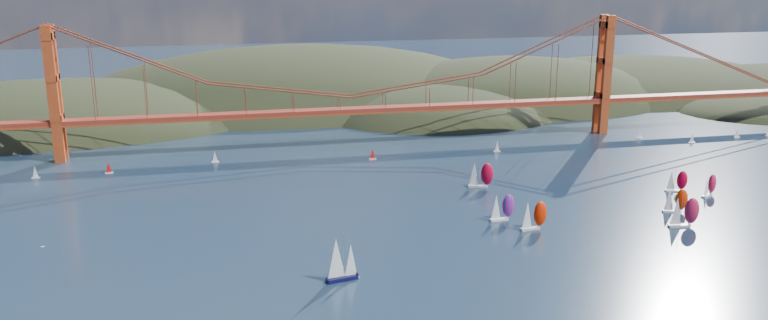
{
  "coord_description": "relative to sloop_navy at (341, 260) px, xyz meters",
  "views": [
    {
      "loc": [
        -54.87,
        -136.77,
        80.07
      ],
      "look_at": [
        -4.85,
        90.0,
        17.27
      ],
      "focal_mm": 35.0,
      "sensor_mm": 36.0,
      "label": 1
    }
  ],
  "objects": [
    {
      "name": "distant_boat_1",
      "position": [
        -97.33,
        115.88,
        -3.33
      ],
      "size": [
        3.0,
        2.0,
        4.7
      ],
      "color": "silver",
      "rests_on": "ground"
    },
    {
      "name": "distant_boat_5",
      "position": [
        177.22,
        112.06,
        -3.33
      ],
      "size": [
        3.0,
        2.0,
        4.7
      ],
      "color": "silver",
      "rests_on": "ground"
    },
    {
      "name": "distant_boat_8",
      "position": [
        86.49,
        116.27,
        -3.33
      ],
      "size": [
        3.0,
        2.0,
        4.7
      ],
      "color": "silver",
      "rests_on": "ground"
    },
    {
      "name": "distant_boat_9",
      "position": [
        31.91,
        115.16,
        -3.33
      ],
      "size": [
        3.0,
        2.0,
        4.7
      ],
      "color": "silver",
      "rests_on": "ground"
    },
    {
      "name": "racer_5",
      "position": [
        62.11,
        69.11,
        -0.88
      ],
      "size": [
        9.17,
        5.19,
        10.27
      ],
      "rotation": [
        0.0,
        0.0,
        -0.25
      ],
      "color": "silver",
      "rests_on": "ground"
    },
    {
      "name": "racer_2",
      "position": [
        114.62,
        29.27,
        -1.49
      ],
      "size": [
        8.01,
        4.36,
        8.99
      ],
      "rotation": [
        0.0,
        0.0,
        -0.22
      ],
      "color": "silver",
      "rests_on": "ground"
    },
    {
      "name": "distant_boat_2",
      "position": [
        -71.25,
        116.93,
        -3.33
      ],
      "size": [
        3.0,
        2.0,
        4.7
      ],
      "color": "silver",
      "rests_on": "ground"
    },
    {
      "name": "racer_1",
      "position": [
        109.19,
        16.52,
        -0.72
      ],
      "size": [
        9.4,
        4.4,
        10.62
      ],
      "rotation": [
        0.0,
        0.0,
        -0.13
      ],
      "color": "silver",
      "rests_on": "ground"
    },
    {
      "name": "racer_rwb",
      "position": [
        56.94,
        34.26,
        -1.28
      ],
      "size": [
        8.31,
        3.62,
        9.43
      ],
      "rotation": [
        0.0,
        0.0,
        0.09
      ],
      "color": "white",
      "rests_on": "ground"
    },
    {
      "name": "racer_4",
      "position": [
        136.3,
        42.21,
        -1.71
      ],
      "size": [
        7.55,
        5.68,
        8.52
      ],
      "rotation": [
        0.0,
        0.0,
        0.49
      ],
      "color": "white",
      "rests_on": "ground"
    },
    {
      "name": "sloop_navy",
      "position": [
        0.0,
        0.0,
        0.0
      ],
      "size": [
        8.71,
        5.54,
        12.99
      ],
      "rotation": [
        0.0,
        0.0,
        0.21
      ],
      "color": "black",
      "rests_on": "ground"
    },
    {
      "name": "headlands",
      "position": [
        72.42,
        239.43,
        -18.19
      ],
      "size": [
        725.0,
        225.0,
        96.0
      ],
      "color": "black",
      "rests_on": "ground"
    },
    {
      "name": "distant_boat_4",
      "position": [
        158.72,
        124.66,
        -3.33
      ],
      "size": [
        3.0,
        2.0,
        4.7
      ],
      "color": "silver",
      "rests_on": "ground"
    },
    {
      "name": "distant_boat_6",
      "position": [
        203.68,
        116.8,
        -3.33
      ],
      "size": [
        3.0,
        2.0,
        4.7
      ],
      "color": "silver",
      "rests_on": "ground"
    },
    {
      "name": "racer_3",
      "position": [
        128.16,
        49.33,
        -1.65
      ],
      "size": [
        7.71,
        4.14,
        8.65
      ],
      "rotation": [
        0.0,
        0.0,
        -0.21
      ],
      "color": "white",
      "rests_on": "ground"
    },
    {
      "name": "gull",
      "position": [
        -65.16,
        -19.71,
        16.85
      ],
      "size": [
        0.9,
        0.25,
        0.17
      ],
      "color": "white",
      "rests_on": "ground"
    },
    {
      "name": "racer_0",
      "position": [
        63.25,
        24.34,
        -1.08
      ],
      "size": [
        8.71,
        4.04,
        9.84
      ],
      "rotation": [
        0.0,
        0.0,
        0.12
      ],
      "color": "silver",
      "rests_on": "ground"
    },
    {
      "name": "distant_boat_3",
      "position": [
        -31.31,
        124.41,
        -3.33
      ],
      "size": [
        3.0,
        2.0,
        4.7
      ],
      "color": "silver",
      "rests_on": "ground"
    },
    {
      "name": "bridge",
      "position": [
        25.73,
        141.15,
        26.5
      ],
      "size": [
        552.0,
        12.0,
        55.0
      ],
      "color": "maroon",
      "rests_on": "ground"
    }
  ]
}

